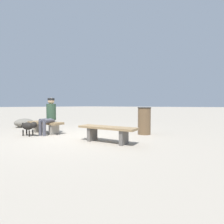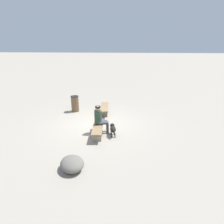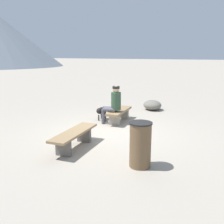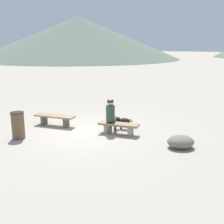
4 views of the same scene
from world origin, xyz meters
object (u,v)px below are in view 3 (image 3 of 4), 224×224
at_px(boulder, 152,105).
at_px(bench_right, 119,113).
at_px(trash_bin, 140,145).
at_px(dog, 101,111).
at_px(seated_person, 114,102).
at_px(bench_left, 74,136).

bearing_deg(boulder, bench_right, 170.95).
bearing_deg(trash_bin, dog, 42.24).
relative_size(seated_person, boulder, 1.46).
height_order(seated_person, dog, seated_person).
distance_m(dog, boulder, 2.73).
bearing_deg(bench_left, dog, 10.04).
height_order(bench_left, bench_right, bench_left).
bearing_deg(bench_right, dog, 92.60).
bearing_deg(bench_right, bench_left, 176.38).
distance_m(bench_right, seated_person, 0.56).
bearing_deg(boulder, trash_bin, -163.53).
relative_size(bench_right, seated_person, 1.20).
bearing_deg(bench_left, seated_person, -2.21).
height_order(seated_person, boulder, seated_person).
bearing_deg(bench_left, bench_right, -3.62).
bearing_deg(dog, seated_person, 56.33).
xyz_separation_m(bench_right, trash_bin, (-3.04, -2.00, 0.18)).
distance_m(bench_right, dog, 0.68).
height_order(bench_right, boulder, bench_right).
bearing_deg(dog, trash_bin, 29.52).
bearing_deg(boulder, bench_left, 177.39).
height_order(bench_right, dog, dog).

